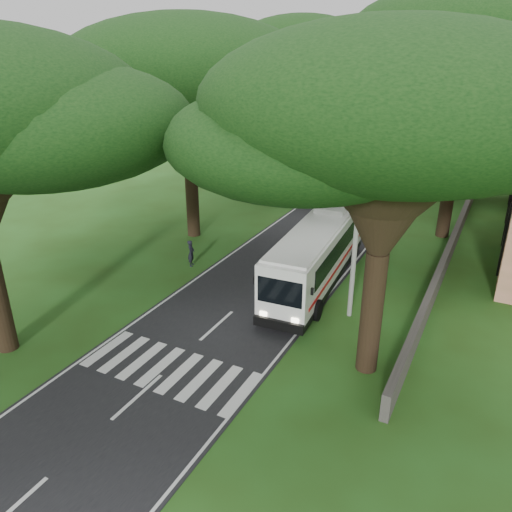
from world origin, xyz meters
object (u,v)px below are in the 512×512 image
pole_mid (428,158)px  coach_bus (318,252)px  pole_near (356,239)px  pole_far (459,124)px  distant_car_b (407,140)px  distant_car_c (434,136)px  pedestrian (191,253)px

pole_mid → coach_bus: pole_mid is taller
pole_near → pole_far: size_ratio=1.00×
distant_car_b → distant_car_c: bearing=49.4°
pole_far → distant_car_c: size_ratio=1.74×
distant_car_b → pedestrian: (-3.62, -46.29, 0.20)m
distant_car_c → pedestrian: 50.75m
coach_bus → pole_mid: bearing=76.6°
pole_mid → coach_bus: 17.60m
pole_far → pole_near: bearing=-90.0°
coach_bus → pedestrian: bearing=-174.1°
pole_near → coach_bus: bearing=135.9°
pole_near → distant_car_b: (-7.02, 47.73, -3.54)m
coach_bus → pedestrian: size_ratio=7.28×
pole_far → coach_bus: (-2.88, -37.21, -2.26)m
pole_near → pedestrian: pole_near is taller
distant_car_c → pedestrian: pedestrian is taller
coach_bus → distant_car_b: coach_bus is taller
distant_car_b → pedestrian: 46.43m
pole_near → pole_mid: same height
coach_bus → pole_far: bearing=81.7°
pole_mid → pole_far: size_ratio=1.00×
pole_near → pole_far: same height
distant_car_b → pole_mid: bearing=-80.8°
pedestrian → distant_car_b: bearing=-24.1°
pole_mid → distant_car_c: bearing=97.4°
pedestrian → pole_near: bearing=-117.4°
pole_mid → pole_far: same height
pole_near → distant_car_c: size_ratio=1.74×
pole_far → distant_car_b: 11.03m
pole_mid → pedestrian: size_ratio=4.76×
pole_mid → distant_car_b: pole_mid is taller
pole_mid → distant_car_b: (-7.02, 27.73, -3.54)m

